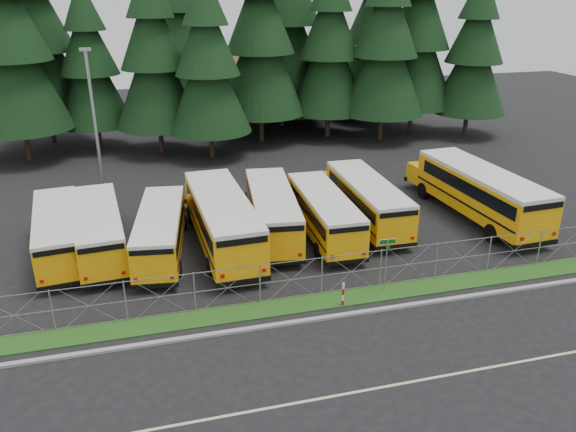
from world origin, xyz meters
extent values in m
plane|color=black|center=(0.00, 0.00, 0.00)|extent=(120.00, 120.00, 0.00)
cube|color=gray|center=(0.00, -3.10, 0.06)|extent=(50.00, 0.25, 0.12)
cube|color=#1D4112|center=(0.00, -1.70, 0.03)|extent=(50.00, 1.40, 0.06)
cube|color=beige|center=(0.00, -8.00, 0.01)|extent=(50.00, 0.12, 0.01)
cube|color=brown|center=(6.00, 40.00, 3.00)|extent=(22.00, 10.00, 6.00)
cylinder|color=#979BA0|center=(1.99, -1.57, 1.40)|extent=(0.06, 0.06, 2.80)
cube|color=#0C5716|center=(1.99, -1.57, 2.68)|extent=(0.80, 0.06, 0.22)
cube|color=white|center=(1.99, -1.57, 2.68)|extent=(0.84, 0.05, 0.26)
cube|color=#0C5716|center=(1.99, -1.57, 2.44)|extent=(0.05, 0.55, 0.18)
cylinder|color=#B20C0C|center=(-0.38, -2.27, 0.60)|extent=(0.11, 0.11, 1.20)
cylinder|color=#979BA0|center=(-11.48, 14.62, 5.00)|extent=(0.20, 0.20, 10.00)
cube|color=#979BA0|center=(-11.48, 14.62, 10.05)|extent=(0.70, 0.35, 0.18)
camera|label=1|loc=(-8.56, -23.26, 13.82)|focal=35.00mm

